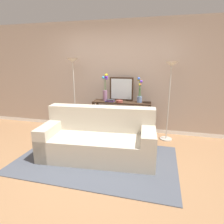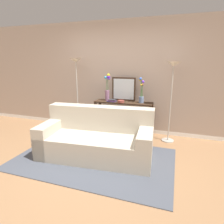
# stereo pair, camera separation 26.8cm
# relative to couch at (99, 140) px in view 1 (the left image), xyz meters

# --- Properties ---
(ground_plane) EXTENTS (16.00, 16.00, 0.02)m
(ground_plane) POSITION_rel_couch_xyz_m (-0.08, -0.43, -0.32)
(ground_plane) COLOR #936B47
(back_wall) EXTENTS (12.00, 0.15, 2.62)m
(back_wall) POSITION_rel_couch_xyz_m (-0.08, 1.55, 1.00)
(back_wall) COLOR white
(back_wall) RESTS_ON ground
(area_rug) EXTENTS (2.76, 1.71, 0.01)m
(area_rug) POSITION_rel_couch_xyz_m (0.01, -0.16, -0.31)
(area_rug) COLOR #474C56
(area_rug) RESTS_ON ground
(couch) EXTENTS (2.07, 1.06, 0.88)m
(couch) POSITION_rel_couch_xyz_m (0.00, 0.00, 0.00)
(couch) COLOR #BCB29E
(couch) RESTS_ON ground
(console_table) EXTENTS (1.34, 0.35, 0.79)m
(console_table) POSITION_rel_couch_xyz_m (0.17, 1.20, 0.23)
(console_table) COLOR #382619
(console_table) RESTS_ON ground
(floor_lamp_left) EXTENTS (0.28, 0.28, 1.77)m
(floor_lamp_left) POSITION_rel_couch_xyz_m (-0.98, 1.12, 1.08)
(floor_lamp_left) COLOR #B7B2A8
(floor_lamp_left) RESTS_ON ground
(floor_lamp_right) EXTENTS (0.28, 0.28, 1.70)m
(floor_lamp_right) POSITION_rel_couch_xyz_m (1.21, 1.12, 1.02)
(floor_lamp_right) COLOR #B7B2A8
(floor_lamp_right) RESTS_ON ground
(wall_mirror) EXTENTS (0.56, 0.02, 0.55)m
(wall_mirror) POSITION_rel_couch_xyz_m (0.13, 1.34, 0.75)
(wall_mirror) COLOR #382619
(wall_mirror) RESTS_ON console_table
(vase_tall_flowers) EXTENTS (0.14, 0.10, 0.63)m
(vase_tall_flowers) POSITION_rel_couch_xyz_m (-0.23, 1.23, 0.76)
(vase_tall_flowers) COLOR gray
(vase_tall_flowers) RESTS_ON console_table
(vase_short_flowers) EXTENTS (0.13, 0.12, 0.57)m
(vase_short_flowers) POSITION_rel_couch_xyz_m (0.57, 1.22, 0.71)
(vase_short_flowers) COLOR #6B84AD
(vase_short_flowers) RESTS_ON console_table
(fruit_bowl) EXTENTS (0.15, 0.15, 0.05)m
(fruit_bowl) POSITION_rel_couch_xyz_m (0.14, 1.09, 0.51)
(fruit_bowl) COLOR brown
(fruit_bowl) RESTS_ON console_table
(book_stack) EXTENTS (0.21, 0.15, 0.05)m
(book_stack) POSITION_rel_couch_xyz_m (-0.09, 1.12, 0.50)
(book_stack) COLOR navy
(book_stack) RESTS_ON console_table
(book_row_under_console) EXTENTS (0.25, 0.15, 0.13)m
(book_row_under_console) POSITION_rel_couch_xyz_m (-0.26, 1.20, -0.26)
(book_row_under_console) COLOR slate
(book_row_under_console) RESTS_ON ground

